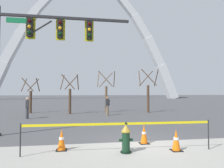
{
  "coord_description": "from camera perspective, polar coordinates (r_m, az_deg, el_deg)",
  "views": [
    {
      "loc": [
        -2.31,
        -7.79,
        1.99
      ],
      "look_at": [
        -0.23,
        5.0,
        2.5
      ],
      "focal_mm": 32.69,
      "sensor_mm": 36.0,
      "label": 1
    }
  ],
  "objects": [
    {
      "name": "traffic_cone_by_hydrant",
      "position": [
        7.39,
        -13.92,
        -14.94
      ],
      "size": [
        0.36,
        0.36,
        0.73
      ],
      "color": "black",
      "rests_on": "ground"
    },
    {
      "name": "traffic_signal_gantry",
      "position": [
        10.48,
        -20.16,
        10.44
      ],
      "size": [
        6.42,
        0.44,
        6.0
      ],
      "color": "#232326",
      "rests_on": "ground"
    },
    {
      "name": "caution_tape_barrier",
      "position": [
        6.84,
        2.33,
        -12.94
      ],
      "size": [
        6.26,
        0.2,
        1.03
      ],
      "color": "#232326",
      "rests_on": "ground"
    },
    {
      "name": "monument_arch",
      "position": [
        61.33,
        -6.95,
        11.29
      ],
      "size": [
        55.79,
        2.64,
        36.54
      ],
      "color": "silver",
      "rests_on": "ground"
    },
    {
      "name": "ground_plane",
      "position": [
        8.37,
        7.38,
        -15.99
      ],
      "size": [
        240.0,
        240.0,
        0.0
      ],
      "primitive_type": "plane",
      "color": "#474749"
    },
    {
      "name": "fire_hydrant",
      "position": [
        6.93,
        3.9,
        -14.95
      ],
      "size": [
        0.46,
        0.48,
        0.99
      ],
      "color": "black",
      "rests_on": "ground"
    },
    {
      "name": "traffic_cone_curb_edge",
      "position": [
        7.47,
        17.5,
        -14.77
      ],
      "size": [
        0.36,
        0.36,
        0.73
      ],
      "color": "black",
      "rests_on": "ground"
    },
    {
      "name": "pedestrian_standing_center",
      "position": [
        17.43,
        -1.28,
        -6.11
      ],
      "size": [
        0.39,
        0.3,
        1.59
      ],
      "color": "brown",
      "rests_on": "ground"
    },
    {
      "name": "tree_left_mid",
      "position": [
        18.96,
        -11.7,
        -3.41
      ],
      "size": [
        1.66,
        1.67,
        3.58
      ],
      "color": "#473323",
      "rests_on": "ground"
    },
    {
      "name": "traffic_cone_mid_sidewalk",
      "position": [
        8.17,
        8.96,
        -13.74
      ],
      "size": [
        0.36,
        0.36,
        0.73
      ],
      "color": "black",
      "rests_on": "ground"
    },
    {
      "name": "tree_far_left",
      "position": [
        20.87,
        -21.8,
        -3.52
      ],
      "size": [
        1.54,
        1.55,
        3.31
      ],
      "color": "#473323",
      "rests_on": "ground"
    },
    {
      "name": "pedestrian_walking_left",
      "position": [
        16.52,
        -22.62,
        -6.15
      ],
      "size": [
        0.23,
        0.36,
        1.59
      ],
      "color": "#38383D",
      "rests_on": "ground"
    },
    {
      "name": "tree_center_left",
      "position": [
        20.16,
        -1.65,
        -2.82
      ],
      "size": [
        1.86,
        1.87,
        4.03
      ],
      "color": "brown",
      "rests_on": "ground"
    },
    {
      "name": "tree_center_right",
      "position": [
        20.21,
        10.03,
        -2.61
      ],
      "size": [
        1.92,
        1.93,
        4.17
      ],
      "color": "#473323",
      "rests_on": "ground"
    }
  ]
}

